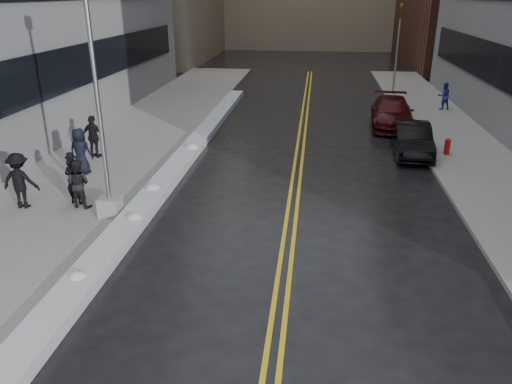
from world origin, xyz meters
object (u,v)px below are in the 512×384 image
(pedestrian_fedora, at_px, (74,181))
(pedestrian_east, at_px, (444,96))
(pedestrian_b, at_px, (78,184))
(car_black, at_px, (412,139))
(car_maroon, at_px, (392,113))
(traffic_signal, at_px, (398,46))
(pedestrian_c, at_px, (80,151))
(fire_hydrant, at_px, (447,146))
(lamppost, at_px, (103,144))
(pedestrian_e, at_px, (20,181))
(pedestrian_d, at_px, (94,137))

(pedestrian_fedora, bearing_deg, pedestrian_east, -125.30)
(pedestrian_b, xyz_separation_m, pedestrian_east, (15.43, 16.89, -0.01))
(car_black, xyz_separation_m, car_maroon, (-0.22, 5.09, 0.05))
(traffic_signal, relative_size, car_black, 1.39)
(pedestrian_fedora, relative_size, pedestrian_east, 1.01)
(pedestrian_c, distance_m, pedestrian_east, 21.70)
(car_maroon, bearing_deg, pedestrian_c, -140.00)
(fire_hydrant, height_order, pedestrian_c, pedestrian_c)
(lamppost, distance_m, pedestrian_e, 3.45)
(fire_hydrant, relative_size, pedestrian_e, 0.39)
(pedestrian_c, xyz_separation_m, pedestrian_east, (16.82, 13.71, -0.10))
(car_black, bearing_deg, pedestrian_fedora, -146.13)
(traffic_signal, relative_size, pedestrian_east, 3.69)
(pedestrian_fedora, xyz_separation_m, car_maroon, (12.11, 12.56, -0.20))
(fire_hydrant, height_order, pedestrian_d, pedestrian_d)
(traffic_signal, height_order, pedestrian_b, traffic_signal)
(pedestrian_b, bearing_deg, car_maroon, -124.81)
(pedestrian_east, relative_size, car_maroon, 0.31)
(fire_hydrant, xyz_separation_m, pedestrian_east, (1.87, 9.41, 0.41))
(pedestrian_fedora, bearing_deg, car_black, -140.78)
(lamppost, distance_m, fire_hydrant, 14.81)
(car_black, bearing_deg, pedestrian_c, -158.74)
(fire_hydrant, height_order, car_maroon, car_maroon)
(pedestrian_fedora, height_order, pedestrian_east, pedestrian_fedora)
(pedestrian_d, height_order, car_maroon, pedestrian_d)
(car_maroon, bearing_deg, fire_hydrant, -68.06)
(lamppost, bearing_deg, pedestrian_d, 117.52)
(fire_hydrant, relative_size, pedestrian_fedora, 0.45)
(pedestrian_d, distance_m, pedestrian_e, 5.48)
(pedestrian_east, bearing_deg, pedestrian_b, 31.80)
(fire_hydrant, distance_m, pedestrian_fedora, 15.62)
(pedestrian_c, distance_m, car_maroon, 16.35)
(pedestrian_b, distance_m, pedestrian_c, 3.47)
(pedestrian_c, relative_size, pedestrian_east, 1.12)
(fire_hydrant, xyz_separation_m, pedestrian_c, (-14.95, -4.30, 0.51))
(lamppost, relative_size, car_black, 1.77)
(lamppost, distance_m, pedestrian_b, 2.07)
(traffic_signal, distance_m, pedestrian_fedora, 25.20)
(lamppost, relative_size, fire_hydrant, 10.45)
(pedestrian_east, relative_size, car_black, 0.38)
(pedestrian_d, relative_size, car_black, 0.43)
(pedestrian_e, height_order, car_maroon, pedestrian_e)
(car_maroon, bearing_deg, lamppost, -124.47)
(pedestrian_fedora, distance_m, pedestrian_e, 1.68)
(pedestrian_east, bearing_deg, traffic_signal, -78.43)
(pedestrian_e, relative_size, pedestrian_east, 1.16)
(fire_hydrant, bearing_deg, traffic_signal, 92.05)
(fire_hydrant, distance_m, pedestrian_b, 15.49)
(lamppost, distance_m, car_maroon, 17.10)
(traffic_signal, relative_size, car_maroon, 1.14)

